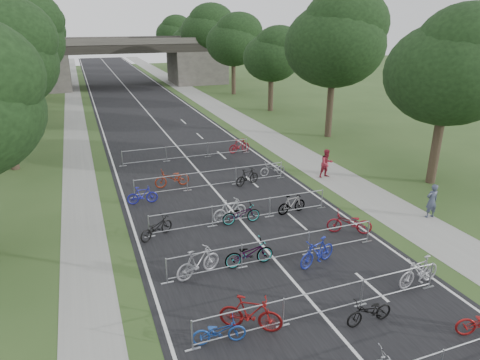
% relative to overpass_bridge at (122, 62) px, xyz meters
% --- Properties ---
extents(road, '(11.00, 140.00, 0.01)m').
position_rel_overpass_bridge_xyz_m(road, '(0.00, -15.00, -3.53)').
color(road, black).
rests_on(road, ground).
extents(sidewalk_right, '(3.00, 140.00, 0.01)m').
position_rel_overpass_bridge_xyz_m(sidewalk_right, '(8.00, -15.00, -3.53)').
color(sidewalk_right, gray).
rests_on(sidewalk_right, ground).
extents(sidewalk_left, '(2.00, 140.00, 0.01)m').
position_rel_overpass_bridge_xyz_m(sidewalk_left, '(-7.50, -15.00, -3.53)').
color(sidewalk_left, gray).
rests_on(sidewalk_left, ground).
extents(lane_markings, '(0.12, 140.00, 0.00)m').
position_rel_overpass_bridge_xyz_m(lane_markings, '(0.00, -15.00, -3.53)').
color(lane_markings, silver).
rests_on(lane_markings, ground).
extents(overpass_bridge, '(31.00, 8.00, 7.05)m').
position_rel_overpass_bridge_xyz_m(overpass_bridge, '(0.00, 0.00, 0.00)').
color(overpass_bridge, '#423F3B').
rests_on(overpass_bridge, ground).
extents(tree_right_0, '(7.17, 7.17, 10.93)m').
position_rel_overpass_bridge_xyz_m(tree_right_0, '(13.11, -49.07, 3.39)').
color(tree_right_0, '#33261C').
rests_on(tree_right_0, ground).
extents(tree_right_1, '(8.18, 8.18, 12.47)m').
position_rel_overpass_bridge_xyz_m(tree_right_1, '(13.11, -37.07, 4.37)').
color(tree_right_1, '#33261C').
rests_on(tree_right_1, ground).
extents(tree_left_2, '(8.40, 8.40, 12.81)m').
position_rel_overpass_bridge_xyz_m(tree_left_2, '(-11.39, -25.07, 4.58)').
color(tree_left_2, '#33261C').
rests_on(tree_left_2, ground).
extents(tree_right_2, '(6.16, 6.16, 9.39)m').
position_rel_overpass_bridge_xyz_m(tree_right_2, '(13.11, -25.07, 2.41)').
color(tree_right_2, '#33261C').
rests_on(tree_right_2, ground).
extents(tree_left_3, '(6.72, 6.72, 10.25)m').
position_rel_overpass_bridge_xyz_m(tree_left_3, '(-11.39, -13.07, 2.96)').
color(tree_left_3, '#33261C').
rests_on(tree_left_3, ground).
extents(tree_right_3, '(7.17, 7.17, 10.93)m').
position_rel_overpass_bridge_xyz_m(tree_right_3, '(13.11, -13.07, 3.39)').
color(tree_right_3, '#33261C').
rests_on(tree_right_3, ground).
extents(tree_left_4, '(7.56, 7.56, 11.53)m').
position_rel_overpass_bridge_xyz_m(tree_left_4, '(-11.39, -1.07, 3.77)').
color(tree_left_4, '#33261C').
rests_on(tree_left_4, ground).
extents(tree_right_4, '(8.18, 8.18, 12.47)m').
position_rel_overpass_bridge_xyz_m(tree_right_4, '(13.11, -1.07, 4.37)').
color(tree_right_4, '#33261C').
rests_on(tree_right_4, ground).
extents(tree_left_5, '(8.40, 8.40, 12.81)m').
position_rel_overpass_bridge_xyz_m(tree_left_5, '(-11.39, 10.93, 4.58)').
color(tree_left_5, '#33261C').
rests_on(tree_left_5, ground).
extents(tree_right_5, '(6.16, 6.16, 9.39)m').
position_rel_overpass_bridge_xyz_m(tree_right_5, '(13.11, 10.93, 2.41)').
color(tree_right_5, '#33261C').
rests_on(tree_right_5, ground).
extents(tree_left_6, '(6.72, 6.72, 10.25)m').
position_rel_overpass_bridge_xyz_m(tree_left_6, '(-11.39, 22.93, 2.96)').
color(tree_left_6, '#33261C').
rests_on(tree_left_6, ground).
extents(tree_right_6, '(7.17, 7.17, 10.93)m').
position_rel_overpass_bridge_xyz_m(tree_right_6, '(13.11, 22.93, 3.39)').
color(tree_right_6, '#33261C').
rests_on(tree_right_6, ground).
extents(barrier_row_2, '(9.70, 0.08, 1.10)m').
position_rel_overpass_bridge_xyz_m(barrier_row_2, '(0.00, -57.80, -2.99)').
color(barrier_row_2, '#A9ACB2').
rests_on(barrier_row_2, ground).
extents(barrier_row_3, '(9.70, 0.08, 1.10)m').
position_rel_overpass_bridge_xyz_m(barrier_row_3, '(0.00, -54.00, -2.99)').
color(barrier_row_3, '#A9ACB2').
rests_on(barrier_row_3, ground).
extents(barrier_row_4, '(9.70, 0.08, 1.10)m').
position_rel_overpass_bridge_xyz_m(barrier_row_4, '(0.00, -50.00, -2.99)').
color(barrier_row_4, '#A9ACB2').
rests_on(barrier_row_4, ground).
extents(barrier_row_5, '(9.70, 0.08, 1.10)m').
position_rel_overpass_bridge_xyz_m(barrier_row_5, '(0.00, -45.00, -2.99)').
color(barrier_row_5, '#A9ACB2').
rests_on(barrier_row_5, ground).
extents(barrier_row_6, '(9.70, 0.08, 1.10)m').
position_rel_overpass_bridge_xyz_m(barrier_row_6, '(0.00, -39.00, -2.99)').
color(barrier_row_6, '#A9ACB2').
rests_on(barrier_row_6, ground).
extents(bike_8, '(1.79, 0.89, 0.90)m').
position_rel_overpass_bridge_xyz_m(bike_8, '(-3.75, -57.80, -3.08)').
color(bike_8, '#1B4396').
rests_on(bike_8, ground).
extents(bike_9, '(2.09, 1.63, 1.26)m').
position_rel_overpass_bridge_xyz_m(bike_9, '(-2.59, -57.58, -2.90)').
color(bike_9, maroon).
rests_on(bike_9, ground).
extents(bike_10, '(1.74, 0.62, 0.91)m').
position_rel_overpass_bridge_xyz_m(bike_10, '(1.21, -58.70, -3.08)').
color(bike_10, black).
rests_on(bike_10, ground).
extents(bike_11, '(2.06, 0.78, 1.21)m').
position_rel_overpass_bridge_xyz_m(bike_11, '(4.30, -57.52, -2.93)').
color(bike_11, '#9B9AA1').
rests_on(bike_11, ground).
extents(bike_12, '(2.08, 1.19, 1.21)m').
position_rel_overpass_bridge_xyz_m(bike_12, '(-3.33, -53.93, -2.93)').
color(bike_12, '#A5A5AD').
rests_on(bike_12, ground).
extents(bike_13, '(2.10, 0.75, 1.10)m').
position_rel_overpass_bridge_xyz_m(bike_13, '(-1.18, -53.91, -2.98)').
color(bike_13, '#A9ACB2').
rests_on(bike_13, ground).
extents(bike_14, '(2.04, 1.12, 1.18)m').
position_rel_overpass_bridge_xyz_m(bike_14, '(1.46, -54.87, -2.94)').
color(bike_14, navy).
rests_on(bike_14, ground).
extents(bike_15, '(2.20, 1.63, 1.10)m').
position_rel_overpass_bridge_xyz_m(bike_15, '(4.30, -52.99, -2.98)').
color(bike_15, maroon).
rests_on(bike_15, ground).
extents(bike_16, '(1.95, 1.53, 0.99)m').
position_rel_overpass_bridge_xyz_m(bike_16, '(-4.30, -50.15, -3.04)').
color(bike_16, black).
rests_on(bike_16, ground).
extents(bike_17, '(1.97, 0.86, 1.15)m').
position_rel_overpass_bridge_xyz_m(bike_17, '(-0.52, -49.67, -2.96)').
color(bike_17, '#A3A4AA').
rests_on(bike_17, ground).
extents(bike_18, '(1.97, 0.71, 1.03)m').
position_rel_overpass_bridge_xyz_m(bike_18, '(-0.10, -50.18, -3.02)').
color(bike_18, '#A9ACB2').
rests_on(bike_18, ground).
extents(bike_19, '(1.76, 0.73, 1.02)m').
position_rel_overpass_bridge_xyz_m(bike_19, '(2.79, -50.00, -3.02)').
color(bike_19, '#A9ACB2').
rests_on(bike_19, ground).
extents(bike_20, '(1.70, 0.61, 1.00)m').
position_rel_overpass_bridge_xyz_m(bike_20, '(-4.30, -46.00, -3.03)').
color(bike_20, '#1C1D9B').
rests_on(bike_20, ground).
extents(bike_21, '(2.15, 0.83, 1.11)m').
position_rel_overpass_bridge_xyz_m(bike_21, '(-2.22, -44.05, -2.98)').
color(bike_21, maroon).
rests_on(bike_21, ground).
extents(bike_22, '(1.79, 0.99, 1.04)m').
position_rel_overpass_bridge_xyz_m(bike_22, '(2.14, -45.38, -3.02)').
color(bike_22, black).
rests_on(bike_22, ground).
extents(bike_23, '(1.76, 0.65, 0.92)m').
position_rel_overpass_bridge_xyz_m(bike_23, '(4.30, -44.38, -3.07)').
color(bike_23, gray).
rests_on(bike_23, ground).
extents(bike_27, '(1.87, 0.85, 1.08)m').
position_rel_overpass_bridge_xyz_m(bike_27, '(4.09, -38.82, -2.99)').
color(bike_27, maroon).
rests_on(bike_27, ground).
extents(pedestrian_a, '(0.69, 0.48, 1.81)m').
position_rel_overpass_bridge_xyz_m(pedestrian_a, '(9.20, -52.95, -2.63)').
color(pedestrian_a, '#394055').
rests_on(pedestrian_a, ground).
extents(pedestrian_b, '(0.95, 0.77, 1.85)m').
position_rel_overpass_bridge_xyz_m(pedestrian_b, '(7.37, -45.90, -2.61)').
color(pedestrian_b, maroon).
rests_on(pedestrian_b, ground).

